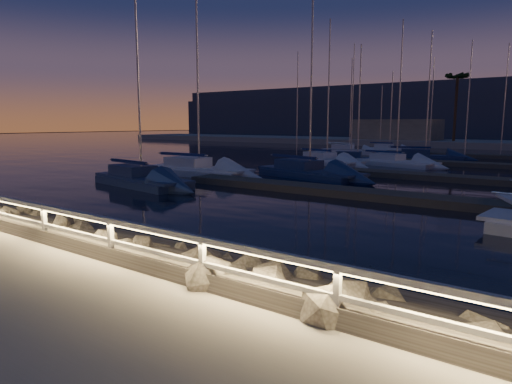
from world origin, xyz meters
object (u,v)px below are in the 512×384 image
(sailboat_b, at_px, (140,178))
(sailboat_m, at_px, (388,149))
(sailboat_e, at_px, (356,159))
(sailboat_f, at_px, (197,169))
(sailboat_c, at_px, (307,171))
(guard_rail, at_px, (84,224))
(sailboat_i, at_px, (348,150))
(sailboat_j, at_px, (325,160))
(sailboat_k, at_px, (395,161))
(sailboat_n, at_px, (423,156))

(sailboat_b, bearing_deg, sailboat_m, 97.87)
(sailboat_e, bearing_deg, sailboat_f, -126.17)
(sailboat_c, bearing_deg, sailboat_m, 114.70)
(sailboat_b, bearing_deg, guard_rail, -35.25)
(guard_rail, relative_size, sailboat_f, 2.96)
(guard_rail, relative_size, sailboat_b, 3.17)
(guard_rail, relative_size, sailboat_c, 2.96)
(sailboat_i, height_order, sailboat_m, sailboat_i)
(sailboat_j, bearing_deg, sailboat_b, -79.26)
(sailboat_f, height_order, sailboat_i, sailboat_f)
(guard_rail, bearing_deg, sailboat_k, 96.97)
(guard_rail, distance_m, sailboat_i, 49.54)
(sailboat_b, bearing_deg, sailboat_n, 82.85)
(sailboat_e, relative_size, sailboat_n, 0.86)
(sailboat_n, bearing_deg, sailboat_m, 105.97)
(guard_rail, distance_m, sailboat_k, 34.75)
(sailboat_f, relative_size, sailboat_n, 1.13)
(sailboat_i, relative_size, sailboat_m, 1.12)
(sailboat_f, height_order, sailboat_k, sailboat_f)
(sailboat_j, bearing_deg, sailboat_k, 47.12)
(sailboat_j, height_order, sailboat_n, sailboat_n)
(sailboat_c, relative_size, sailboat_j, 1.13)
(sailboat_e, relative_size, sailboat_j, 0.86)
(guard_rail, height_order, sailboat_i, sailboat_i)
(sailboat_c, bearing_deg, sailboat_k, 95.42)
(sailboat_f, distance_m, sailboat_n, 25.77)
(sailboat_e, height_order, sailboat_i, sailboat_i)
(sailboat_b, relative_size, sailboat_i, 1.16)
(sailboat_j, bearing_deg, sailboat_e, 90.37)
(sailboat_i, distance_m, sailboat_n, 11.97)
(sailboat_c, xyz_separation_m, sailboat_f, (-7.43, -3.67, 0.02))
(sailboat_k, bearing_deg, sailboat_i, 143.14)
(sailboat_i, bearing_deg, sailboat_f, -92.58)
(sailboat_i, bearing_deg, sailboat_n, -29.82)
(sailboat_b, height_order, sailboat_m, sailboat_b)
(guard_rail, xyz_separation_m, sailboat_m, (-11.93, 53.71, -0.97))
(guard_rail, distance_m, sailboat_n, 42.42)
(sailboat_k, xyz_separation_m, sailboat_n, (0.26, 7.75, 0.03))
(sailboat_j, xyz_separation_m, sailboat_m, (-2.20, 22.20, -0.04))
(sailboat_e, xyz_separation_m, sailboat_k, (4.23, -0.89, -0.01))
(sailboat_m, bearing_deg, sailboat_c, -78.08)
(sailboat_i, distance_m, sailboat_j, 16.55)
(sailboat_k, distance_m, sailboat_m, 20.72)
(sailboat_e, distance_m, sailboat_i, 13.49)
(guard_rail, xyz_separation_m, sailboat_i, (-14.80, 47.26, -0.94))
(guard_rail, xyz_separation_m, sailboat_b, (-12.50, 12.04, -0.92))
(sailboat_c, relative_size, sailboat_k, 1.15)
(guard_rail, distance_m, sailboat_m, 55.02)
(sailboat_k, bearing_deg, sailboat_e, -178.40)
(sailboat_c, bearing_deg, sailboat_i, 123.27)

